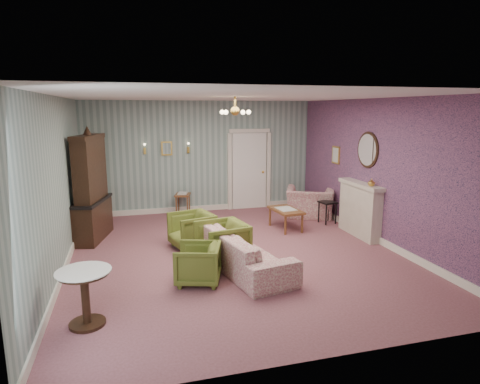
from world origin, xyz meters
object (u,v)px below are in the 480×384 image
object	(u,v)px
side_table_black	(327,212)
olive_chair_c	(192,229)
dresser	(90,185)
coffee_table	(286,219)
fireplace	(360,209)
wingback_chair	(310,197)
pedestal_table	(85,298)
olive_chair_a	(198,262)
sofa_chintz	(245,245)
olive_chair_b	(222,241)

from	to	relation	value
side_table_black	olive_chair_c	bearing A→B (deg)	-165.19
olive_chair_c	dresser	bearing A→B (deg)	-135.17
dresser	coffee_table	xyz separation A→B (m)	(4.16, -0.40, -0.92)
fireplace	wingback_chair	bearing A→B (deg)	101.30
pedestal_table	wingback_chair	bearing A→B (deg)	40.01
olive_chair_a	fireplace	size ratio (longest dim) A/B	0.49
dresser	side_table_black	size ratio (longest dim) A/B	4.32
dresser	coffee_table	distance (m)	4.28
sofa_chintz	fireplace	bearing A→B (deg)	-78.72
pedestal_table	sofa_chintz	bearing A→B (deg)	27.15
olive_chair_c	wingback_chair	bearing A→B (deg)	101.01
olive_chair_a	olive_chair_b	size ratio (longest dim) A/B	0.84
sofa_chintz	side_table_black	bearing A→B (deg)	-61.26
olive_chair_b	pedestal_table	bearing A→B (deg)	-62.59
sofa_chintz	coffee_table	world-z (taller)	sofa_chintz
pedestal_table	olive_chair_c	bearing A→B (deg)	56.31
olive_chair_b	pedestal_table	size ratio (longest dim) A/B	1.11
olive_chair_c	fireplace	bearing A→B (deg)	72.55
olive_chair_a	coffee_table	size ratio (longest dim) A/B	0.74
olive_chair_b	olive_chair_a	bearing A→B (deg)	-47.67
dresser	sofa_chintz	bearing A→B (deg)	-29.35
olive_chair_a	sofa_chintz	size ratio (longest dim) A/B	0.31
dresser	fireplace	bearing A→B (deg)	1.21
olive_chair_b	sofa_chintz	distance (m)	0.50
olive_chair_a	wingback_chair	xyz separation A→B (m)	(3.42, 3.27, 0.16)
olive_chair_b	pedestal_table	world-z (taller)	olive_chair_b
olive_chair_c	fireplace	xyz separation A→B (m)	(3.60, -0.16, 0.19)
wingback_chair	coffee_table	world-z (taller)	wingback_chair
dresser	fireplace	world-z (taller)	dresser
olive_chair_c	side_table_black	size ratio (longest dim) A/B	1.45
olive_chair_b	fireplace	world-z (taller)	fireplace
wingback_chair	coffee_table	xyz separation A→B (m)	(-1.00, -0.87, -0.26)
olive_chair_b	fireplace	xyz separation A→B (m)	(3.21, 0.80, 0.17)
fireplace	coffee_table	distance (m)	1.64
olive_chair_b	side_table_black	distance (m)	3.53
dresser	pedestal_table	world-z (taller)	dresser
olive_chair_c	sofa_chintz	bearing A→B (deg)	12.01
olive_chair_c	sofa_chintz	distance (m)	1.53
olive_chair_c	pedestal_table	xyz separation A→B (m)	(-1.74, -2.61, -0.02)
olive_chair_c	dresser	world-z (taller)	dresser
olive_chair_b	olive_chair_c	bearing A→B (deg)	-168.39
coffee_table	fireplace	bearing A→B (deg)	-32.84
coffee_table	olive_chair_c	bearing A→B (deg)	-162.51
olive_chair_c	olive_chair_b	bearing A→B (deg)	7.02
fireplace	pedestal_table	world-z (taller)	fireplace
dresser	pedestal_table	distance (m)	3.81
olive_chair_a	dresser	world-z (taller)	dresser
olive_chair_b	wingback_chair	bearing A→B (deg)	121.26
olive_chair_b	olive_chair_c	world-z (taller)	olive_chair_b
sofa_chintz	wingback_chair	distance (m)	3.90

